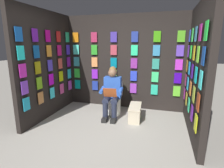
# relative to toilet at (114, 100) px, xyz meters

# --- Properties ---
(ground_plane) EXTENTS (30.00, 30.00, 0.00)m
(ground_plane) POSITION_rel_toilet_xyz_m (-0.15, 1.60, -0.33)
(ground_plane) COLOR #9E998E
(display_wall_back) EXTENTS (3.22, 0.14, 2.46)m
(display_wall_back) POSITION_rel_toilet_xyz_m (-0.15, -0.53, 0.90)
(display_wall_back) COLOR black
(display_wall_back) RESTS_ON ground
(display_wall_left) EXTENTS (0.14, 2.08, 2.46)m
(display_wall_left) POSITION_rel_toilet_xyz_m (-1.76, 0.56, 0.90)
(display_wall_left) COLOR black
(display_wall_left) RESTS_ON ground
(display_wall_right) EXTENTS (0.14, 2.08, 2.46)m
(display_wall_right) POSITION_rel_toilet_xyz_m (1.46, 0.56, 0.90)
(display_wall_right) COLOR black
(display_wall_right) RESTS_ON ground
(toilet) EXTENTS (0.43, 0.57, 0.77)m
(toilet) POSITION_rel_toilet_xyz_m (0.00, 0.00, 0.00)
(toilet) COLOR white
(toilet) RESTS_ON ground
(person_reading) EXTENTS (0.55, 0.71, 1.19)m
(person_reading) POSITION_rel_toilet_xyz_m (-0.02, 0.23, 0.27)
(person_reading) COLOR blue
(person_reading) RESTS_ON ground
(comic_longbox_near) EXTENTS (0.31, 0.66, 0.33)m
(comic_longbox_near) POSITION_rel_toilet_xyz_m (-0.59, 0.26, -0.16)
(comic_longbox_near) COLOR beige
(comic_longbox_near) RESTS_ON ground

